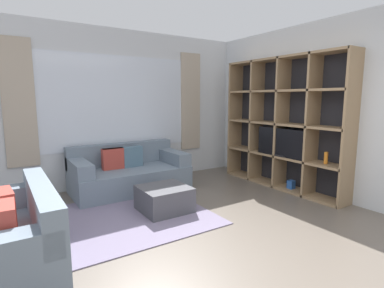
% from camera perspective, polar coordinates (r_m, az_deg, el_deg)
% --- Properties ---
extents(ground_plane, '(16.00, 16.00, 0.00)m').
position_cam_1_polar(ground_plane, '(3.04, 9.02, -21.48)').
color(ground_plane, '#665B51').
extents(wall_back, '(6.04, 0.11, 2.70)m').
position_cam_1_polar(wall_back, '(5.46, -14.04, 6.70)').
color(wall_back, silver).
rests_on(wall_back, ground_plane).
extents(wall_right, '(0.07, 4.39, 2.70)m').
position_cam_1_polar(wall_right, '(5.52, 17.28, 6.52)').
color(wall_right, silver).
rests_on(wall_right, ground_plane).
extents(area_rug, '(2.57, 1.81, 0.01)m').
position_cam_1_polar(area_rug, '(3.99, -15.95, -14.02)').
color(area_rug, slate).
rests_on(area_rug, ground_plane).
extents(shelving_unit, '(0.36, 2.39, 2.19)m').
position_cam_1_polar(shelving_unit, '(5.31, 17.01, 3.52)').
color(shelving_unit, '#232328').
rests_on(shelving_unit, ground_plane).
extents(couch_main, '(1.84, 0.94, 0.75)m').
position_cam_1_polar(couch_main, '(5.13, -11.95, -5.44)').
color(couch_main, slate).
rests_on(couch_main, ground_plane).
extents(couch_side, '(0.94, 1.55, 0.75)m').
position_cam_1_polar(couch_side, '(3.20, -32.33, -15.43)').
color(couch_side, slate).
rests_on(couch_side, ground_plane).
extents(ottoman, '(0.63, 0.62, 0.34)m').
position_cam_1_polar(ottoman, '(4.15, -5.30, -10.38)').
color(ottoman, '#47474C').
rests_on(ottoman, ground_plane).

